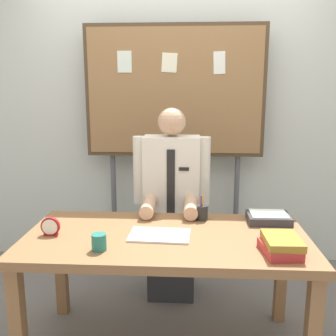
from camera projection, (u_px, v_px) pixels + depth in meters
The scene contains 10 objects.
back_wall at pixel (176, 111), 3.33m from camera, with size 6.40×0.08×2.70m, color silver.
desk at pixel (166, 249), 2.18m from camera, with size 1.61×0.79×0.73m.
person at pixel (171, 212), 2.79m from camera, with size 0.55×0.56×1.41m.
bulletin_board at pixel (175, 95), 3.10m from camera, with size 1.47×0.09×2.05m.
book_stack at pixel (281, 245), 1.91m from camera, with size 0.20×0.25×0.09m.
open_notebook at pixel (160, 235), 2.14m from camera, with size 0.34×0.21×0.01m, color silver.
desk_clock at pixel (50, 227), 2.15m from camera, with size 0.11×0.04×0.11m.
coffee_mug at pixel (99, 242), 1.95m from camera, with size 0.08×0.08×0.09m, color #267266.
pen_holder at pixel (202, 212), 2.40m from camera, with size 0.07×0.07×0.16m.
paper_tray at pixel (269, 218), 2.37m from camera, with size 0.26×0.20×0.06m.
Camera 1 is at (0.13, -2.03, 1.54)m, focal length 40.67 mm.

